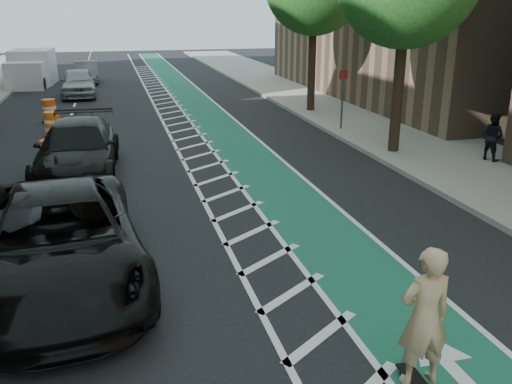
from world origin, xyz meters
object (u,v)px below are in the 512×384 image
object	(u,v)px
barrel_a	(51,157)
suv_near	(60,240)
skateboarder	(424,317)
suv_far	(78,149)

from	to	relation	value
barrel_a	suv_near	bearing A→B (deg)	-83.80
skateboarder	barrel_a	xyz separation A→B (m)	(-5.52, 11.82, -0.60)
skateboarder	suv_far	size ratio (longest dim) A/B	0.35
skateboarder	suv_near	bearing A→B (deg)	-39.66
suv_near	suv_far	world-z (taller)	suv_near
suv_near	suv_far	size ratio (longest dim) A/B	1.10
suv_far	skateboarder	bearing A→B (deg)	-63.91
skateboarder	barrel_a	world-z (taller)	skateboarder
suv_near	skateboarder	bearing A→B (deg)	-47.22
skateboarder	barrel_a	bearing A→B (deg)	-62.48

